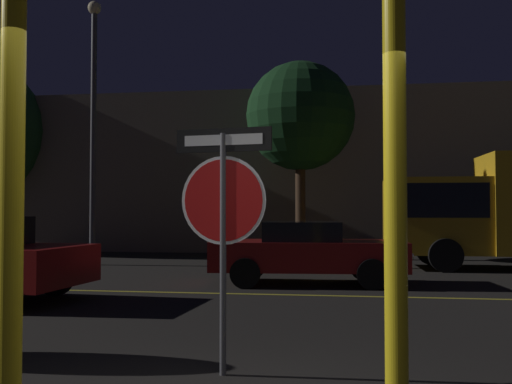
{
  "coord_description": "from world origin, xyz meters",
  "views": [
    {
      "loc": [
        0.71,
        -3.41,
        1.51
      ],
      "look_at": [
        -0.33,
        3.82,
        1.76
      ],
      "focal_mm": 40.0,
      "sensor_mm": 36.0,
      "label": 1
    }
  ],
  "objects_px": {
    "passing_car_2": "(307,252)",
    "tree_1": "(300,117)",
    "yellow_pole_left": "(11,232)",
    "street_lamp": "(94,109)",
    "stop_sign": "(223,200)",
    "yellow_pole_right": "(395,169)"
  },
  "relations": [
    {
      "from": "stop_sign",
      "to": "yellow_pole_left",
      "type": "bearing_deg",
      "value": -99.17
    },
    {
      "from": "yellow_pole_left",
      "to": "tree_1",
      "type": "relative_size",
      "value": 0.44
    },
    {
      "from": "yellow_pole_right",
      "to": "street_lamp",
      "type": "height_order",
      "value": "street_lamp"
    },
    {
      "from": "yellow_pole_right",
      "to": "street_lamp",
      "type": "distance_m",
      "value": 13.95
    },
    {
      "from": "yellow_pole_right",
      "to": "tree_1",
      "type": "xyz_separation_m",
      "value": [
        -1.54,
        14.51,
        2.76
      ]
    },
    {
      "from": "street_lamp",
      "to": "tree_1",
      "type": "distance_m",
      "value": 6.38
    },
    {
      "from": "yellow_pole_left",
      "to": "yellow_pole_right",
      "type": "height_order",
      "value": "yellow_pole_right"
    },
    {
      "from": "passing_car_2",
      "to": "tree_1",
      "type": "relative_size",
      "value": 0.66
    },
    {
      "from": "yellow_pole_right",
      "to": "tree_1",
      "type": "bearing_deg",
      "value": 96.05
    },
    {
      "from": "street_lamp",
      "to": "tree_1",
      "type": "relative_size",
      "value": 1.19
    },
    {
      "from": "yellow_pole_left",
      "to": "yellow_pole_right",
      "type": "distance_m",
      "value": 2.28
    },
    {
      "from": "yellow_pole_right",
      "to": "stop_sign",
      "type": "bearing_deg",
      "value": 132.28
    },
    {
      "from": "yellow_pole_right",
      "to": "passing_car_2",
      "type": "relative_size",
      "value": 0.86
    },
    {
      "from": "passing_car_2",
      "to": "tree_1",
      "type": "distance_m",
      "value": 7.38
    },
    {
      "from": "stop_sign",
      "to": "yellow_pole_left",
      "type": "relative_size",
      "value": 0.82
    },
    {
      "from": "yellow_pole_left",
      "to": "street_lamp",
      "type": "xyz_separation_m",
      "value": [
        -5.12,
        12.41,
        3.04
      ]
    },
    {
      "from": "stop_sign",
      "to": "passing_car_2",
      "type": "bearing_deg",
      "value": 94.1
    },
    {
      "from": "yellow_pole_left",
      "to": "yellow_pole_right",
      "type": "xyz_separation_m",
      "value": [
        2.11,
        0.77,
        0.38
      ]
    },
    {
      "from": "passing_car_2",
      "to": "tree_1",
      "type": "xyz_separation_m",
      "value": [
        -0.54,
        6.26,
        3.87
      ]
    },
    {
      "from": "stop_sign",
      "to": "yellow_pole_right",
      "type": "height_order",
      "value": "yellow_pole_right"
    },
    {
      "from": "passing_car_2",
      "to": "stop_sign",
      "type": "bearing_deg",
      "value": -7.25
    },
    {
      "from": "stop_sign",
      "to": "passing_car_2",
      "type": "distance_m",
      "value": 6.77
    }
  ]
}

